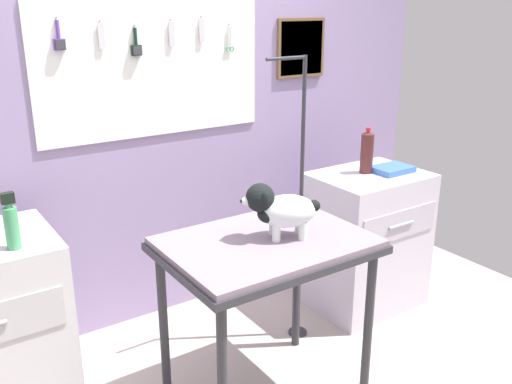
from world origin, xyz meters
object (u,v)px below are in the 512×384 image
Objects in this scene: shampoo_bottle at (11,225)px; grooming_arm at (300,215)px; dog at (280,209)px; cabinet_right at (366,240)px; soda_bottle at (367,152)px; grooming_table at (266,257)px.

grooming_arm is at bearing -2.68° from shampoo_bottle.
dog is 1.24m from cabinet_right.
cabinet_right is 3.13× the size of soda_bottle.
grooming_arm is 1.84× the size of cabinet_right.
soda_bottle is (0.59, 0.10, 0.25)m from grooming_arm.
shampoo_bottle is at bearing 179.74° from cabinet_right.
cabinet_right reaches higher than grooming_table.
dog reaches higher than grooming_table.
grooming_table is 0.57× the size of grooming_arm.
shampoo_bottle is at bearing 156.90° from dog.
grooming_table is 3.80× the size of shampoo_bottle.
grooming_table is 3.31× the size of soda_bottle.
grooming_table is 1.18m from soda_bottle.
soda_bottle is at bearing 25.13° from dog.
grooming_arm is 1.48m from shampoo_bottle.
grooming_arm is (0.48, 0.36, -0.01)m from grooming_table.
grooming_arm is at bearing -170.62° from soda_bottle.
cabinet_right is 3.60× the size of shampoo_bottle.
cabinet_right is at bearing -81.95° from soda_bottle.
dog reaches higher than cabinet_right.
shampoo_bottle is 0.87× the size of soda_bottle.
soda_bottle is (2.05, 0.03, 0.00)m from shampoo_bottle.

